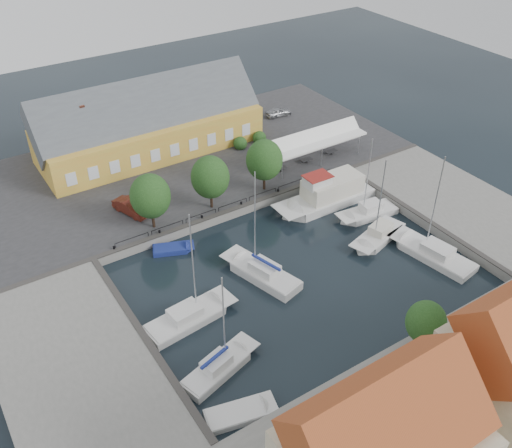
{
  "coord_description": "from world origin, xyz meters",
  "views": [
    {
      "loc": [
        -26.53,
        -35.11,
        36.25
      ],
      "look_at": [
        0.0,
        6.0,
        1.5
      ],
      "focal_mm": 40.0,
      "sensor_mm": 36.0,
      "label": 1
    }
  ],
  "objects": [
    {
      "name": "ground",
      "position": [
        0.0,
        0.0,
        0.0
      ],
      "size": [
        140.0,
        140.0,
        0.0
      ],
      "primitive_type": "plane",
      "color": "black",
      "rests_on": "ground"
    },
    {
      "name": "north_quay",
      "position": [
        0.0,
        23.0,
        0.5
      ],
      "size": [
        56.0,
        26.0,
        1.0
      ],
      "primitive_type": "cube",
      "color": "#2D2D30",
      "rests_on": "ground"
    },
    {
      "name": "west_quay",
      "position": [
        -22.0,
        -2.0,
        0.5
      ],
      "size": [
        12.0,
        24.0,
        1.0
      ],
      "primitive_type": "cube",
      "color": "slate",
      "rests_on": "ground"
    },
    {
      "name": "east_quay",
      "position": [
        22.0,
        -2.0,
        0.5
      ],
      "size": [
        12.0,
        24.0,
        1.0
      ],
      "primitive_type": "cube",
      "color": "slate",
      "rests_on": "ground"
    },
    {
      "name": "south_bank",
      "position": [
        0.0,
        -21.0,
        0.5
      ],
      "size": [
        56.0,
        14.0,
        1.0
      ],
      "primitive_type": "cube",
      "color": "slate",
      "rests_on": "ground"
    },
    {
      "name": "quay_edge_fittings",
      "position": [
        0.02,
        4.75,
        1.06
      ],
      "size": [
        56.0,
        24.72,
        0.4
      ],
      "color": "#383533",
      "rests_on": "north_quay"
    },
    {
      "name": "warehouse",
      "position": [
        -2.6,
        28.36,
        4.43
      ],
      "size": [
        28.56,
        14.0,
        9.55
      ],
      "color": "gold",
      "rests_on": "north_quay"
    },
    {
      "name": "tent_canopy",
      "position": [
        14.0,
        14.5,
        3.68
      ],
      "size": [
        14.0,
        4.0,
        2.83
      ],
      "color": "white",
      "rests_on": "north_quay"
    },
    {
      "name": "quay_trees",
      "position": [
        -2.0,
        12.0,
        4.88
      ],
      "size": [
        18.2,
        4.2,
        6.3
      ],
      "color": "black",
      "rests_on": "north_quay"
    },
    {
      "name": "car_silver",
      "position": [
        17.88,
        27.71,
        1.66
      ],
      "size": [
        3.96,
        1.84,
        1.31
      ],
      "primitive_type": "imported",
      "rotation": [
        0.0,
        0.0,
        1.49
      ],
      "color": "#999AA0",
      "rests_on": "north_quay"
    },
    {
      "name": "car_red",
      "position": [
        -9.94,
        15.73,
        1.77
      ],
      "size": [
        3.1,
        4.94,
        1.54
      ],
      "primitive_type": "imported",
      "rotation": [
        0.0,
        0.0,
        0.34
      ],
      "color": "#5A1E14",
      "rests_on": "north_quay"
    },
    {
      "name": "center_sailboat",
      "position": [
        -3.23,
        -0.03,
        0.36
      ],
      "size": [
        4.77,
        9.01,
        12.06
      ],
      "color": "silver",
      "rests_on": "ground"
    },
    {
      "name": "trawler",
      "position": [
        10.34,
        6.82,
        1.02
      ],
      "size": [
        12.62,
        3.9,
        5.0
      ],
      "color": "silver",
      "rests_on": "ground"
    },
    {
      "name": "east_boat_a",
      "position": [
        12.56,
        2.33,
        0.26
      ],
      "size": [
        7.4,
        3.13,
        10.36
      ],
      "color": "silver",
      "rests_on": "ground"
    },
    {
      "name": "east_boat_b",
      "position": [
        10.55,
        -1.5,
        0.26
      ],
      "size": [
        7.82,
        4.43,
        10.4
      ],
      "color": "silver",
      "rests_on": "ground"
    },
    {
      "name": "east_boat_c",
      "position": [
        13.08,
        -6.82,
        0.26
      ],
      "size": [
        4.32,
        9.61,
        11.78
      ],
      "color": "silver",
      "rests_on": "ground"
    },
    {
      "name": "west_boat_c",
      "position": [
        -11.88,
        -1.45,
        0.26
      ],
      "size": [
        8.87,
        3.7,
        11.62
      ],
      "color": "silver",
      "rests_on": "ground"
    },
    {
      "name": "west_boat_d",
      "position": [
        -12.43,
        -7.81,
        0.27
      ],
      "size": [
        7.57,
        4.14,
        10.0
      ],
      "color": "silver",
      "rests_on": "ground"
    },
    {
      "name": "launch_sw",
      "position": [
        -13.28,
        -12.31,
        0.09
      ],
      "size": [
        5.7,
        3.23,
        0.98
      ],
      "color": "silver",
      "rests_on": "ground"
    },
    {
      "name": "launch_nw",
      "position": [
        -8.65,
        8.44,
        0.09
      ],
      "size": [
        4.54,
        3.17,
        0.88
      ],
      "color": "navy",
      "rests_on": "ground"
    }
  ]
}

